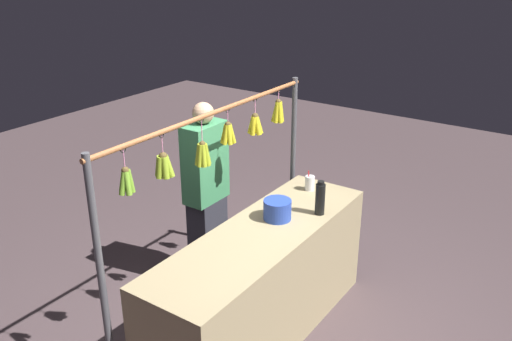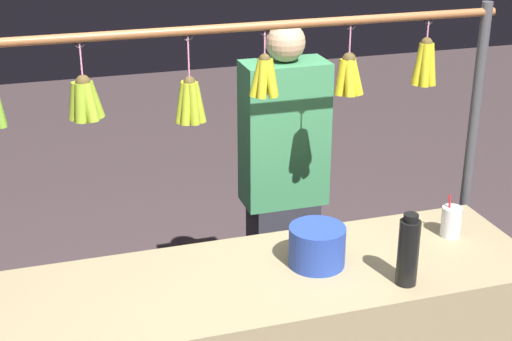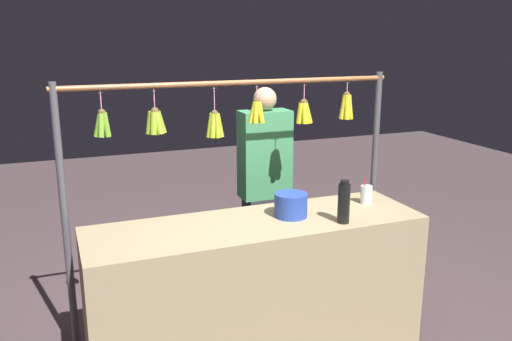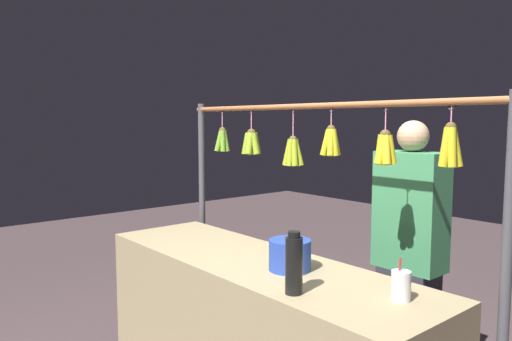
{
  "view_description": "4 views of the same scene",
  "coord_description": "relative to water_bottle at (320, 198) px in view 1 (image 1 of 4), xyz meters",
  "views": [
    {
      "loc": [
        2.72,
        1.82,
        2.66
      ],
      "look_at": [
        0.07,
        0.0,
        1.34
      ],
      "focal_mm": 37.97,
      "sensor_mm": 36.0,
      "label": 1
    },
    {
      "loc": [
        0.68,
        2.18,
        2.19
      ],
      "look_at": [
        0.0,
        0.0,
        1.26
      ],
      "focal_mm": 53.07,
      "sensor_mm": 36.0,
      "label": 2
    },
    {
      "loc": [
        1.09,
        2.76,
        1.94
      ],
      "look_at": [
        0.01,
        0.0,
        1.17
      ],
      "focal_mm": 37.27,
      "sensor_mm": 36.0,
      "label": 3
    },
    {
      "loc": [
        -1.85,
        1.57,
        1.56
      ],
      "look_at": [
        0.0,
        0.0,
        1.32
      ],
      "focal_mm": 34.35,
      "sensor_mm": 36.0,
      "label": 4
    }
  ],
  "objects": [
    {
      "name": "market_counter",
      "position": [
        0.47,
        -0.19,
        -0.55
      ],
      "size": [
        2.02,
        0.6,
        0.86
      ],
      "primitive_type": "cube",
      "color": "tan",
      "rests_on": "ground"
    },
    {
      "name": "ground_plane",
      "position": [
        0.47,
        -0.19,
        -0.98
      ],
      "size": [
        12.0,
        12.0,
        0.0
      ],
      "primitive_type": "plane",
      "color": "#48393C"
    },
    {
      "name": "display_rack",
      "position": [
        0.47,
        -0.58,
        0.24
      ],
      "size": [
        2.18,
        0.12,
        1.68
      ],
      "color": "#4C4C51",
      "rests_on": "ground"
    },
    {
      "name": "drink_cup",
      "position": [
        -0.33,
        -0.27,
        -0.06
      ],
      "size": [
        0.08,
        0.08,
        0.17
      ],
      "color": "silver",
      "rests_on": "market_counter"
    },
    {
      "name": "vendor_person",
      "position": [
        0.09,
        -0.99,
        -0.21
      ],
      "size": [
        0.37,
        0.2,
        1.57
      ],
      "color": "#2D2D38",
      "rests_on": "ground"
    },
    {
      "name": "water_bottle",
      "position": [
        0.0,
        0.0,
        0.0
      ],
      "size": [
        0.07,
        0.07,
        0.26
      ],
      "color": "black",
      "rests_on": "market_counter"
    },
    {
      "name": "blue_bucket",
      "position": [
        0.24,
        -0.21,
        -0.05
      ],
      "size": [
        0.2,
        0.2,
        0.15
      ],
      "primitive_type": "cylinder",
      "color": "#2845AB",
      "rests_on": "market_counter"
    }
  ]
}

